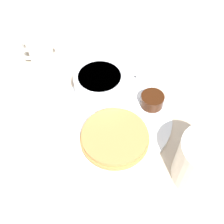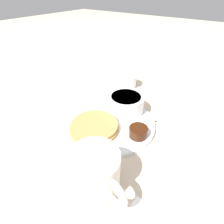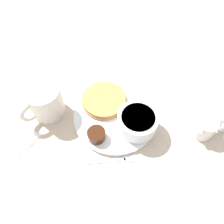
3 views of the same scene
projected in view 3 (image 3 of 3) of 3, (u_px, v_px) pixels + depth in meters
The scene contains 10 objects.
ground_plane at pixel (115, 117), 0.63m from camera, with size 4.00×4.00×0.00m, color #C6B299.
plate at pixel (115, 116), 0.62m from camera, with size 0.24×0.24×0.01m.
pancake_stack at pixel (104, 100), 0.64m from camera, with size 0.13×0.13×0.02m.
bowl at pixel (137, 123), 0.57m from camera, with size 0.11×0.11×0.05m.
syrup_cup at pixel (96, 135), 0.57m from camera, with size 0.05×0.05×0.03m.
butter_ramekin at pixel (140, 132), 0.57m from camera, with size 0.04×0.04×0.04m.
coffee_mug at pixel (45, 102), 0.60m from camera, with size 0.09×0.13×0.10m.
creamer_pitcher_near at pixel (205, 127), 0.58m from camera, with size 0.06×0.08×0.06m.
fork at pixel (118, 160), 0.56m from camera, with size 0.11×0.09×0.00m.
napkin at pixel (15, 136), 0.59m from camera, with size 0.11×0.09×0.00m.
Camera 3 is at (0.17, -0.28, 0.54)m, focal length 35.00 mm.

